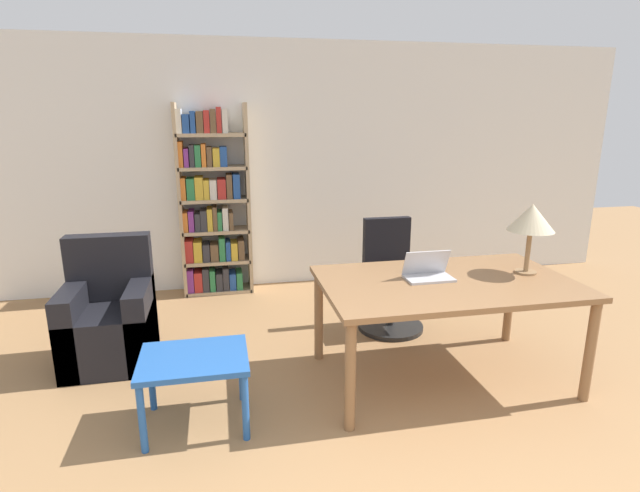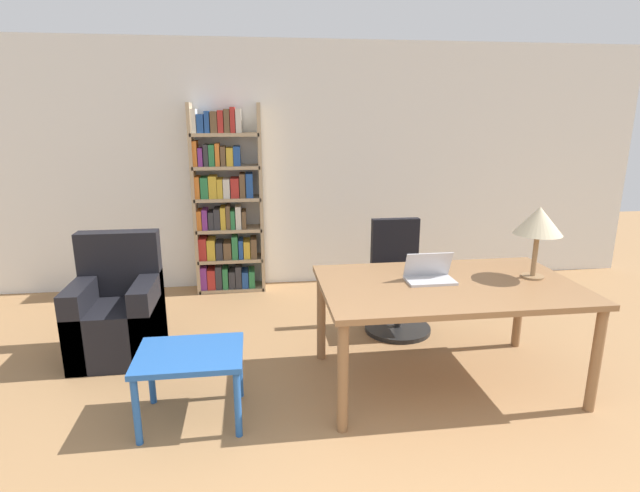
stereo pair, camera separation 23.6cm
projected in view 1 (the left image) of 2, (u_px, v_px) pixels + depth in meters
wall_back at (288, 167)px, 5.59m from camera, size 8.00×0.06×2.70m
desk at (446, 291)px, 3.60m from camera, size 1.80×1.09×0.77m
laptop at (428, 272)px, 3.60m from camera, size 0.34×0.20×0.21m
table_lamp at (532, 219)px, 3.64m from camera, size 0.34×0.34×0.52m
office_chair at (390, 282)px, 4.58m from camera, size 0.60×0.60×1.01m
side_table_blue at (194, 366)px, 3.10m from camera, size 0.66×0.52×0.47m
armchair at (110, 322)px, 3.95m from camera, size 0.65×0.66×0.99m
bookshelf at (211, 208)px, 5.35m from camera, size 0.74×0.28×2.04m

